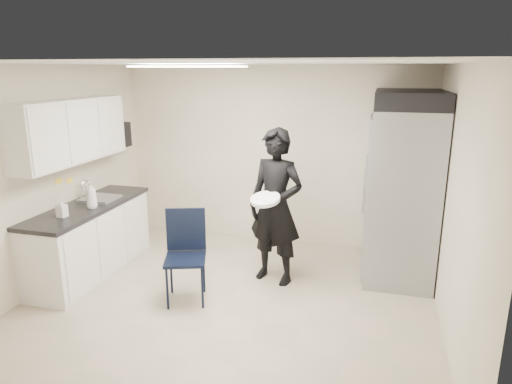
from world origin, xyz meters
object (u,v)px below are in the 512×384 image
(lower_counter, at_px, (91,241))
(commercial_fridge, at_px, (402,193))
(folding_chair, at_px, (185,259))
(man_tuxedo, at_px, (276,207))

(lower_counter, relative_size, commercial_fridge, 0.90)
(lower_counter, height_order, folding_chair, folding_chair)
(lower_counter, distance_m, folding_chair, 1.52)
(lower_counter, relative_size, folding_chair, 1.90)
(commercial_fridge, distance_m, folding_chair, 2.78)
(folding_chair, bearing_deg, lower_counter, 146.85)
(folding_chair, distance_m, man_tuxedo, 1.23)
(lower_counter, distance_m, commercial_fridge, 3.98)
(lower_counter, xyz_separation_m, folding_chair, (1.47, -0.37, 0.07))
(lower_counter, xyz_separation_m, man_tuxedo, (2.32, 0.41, 0.52))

